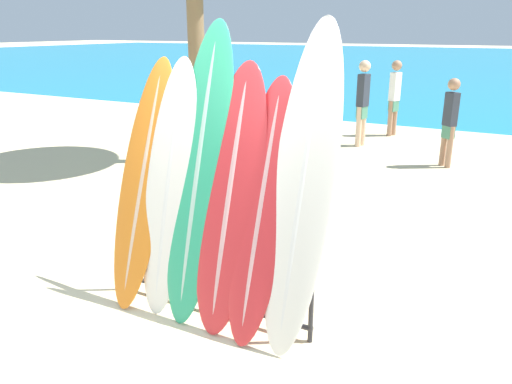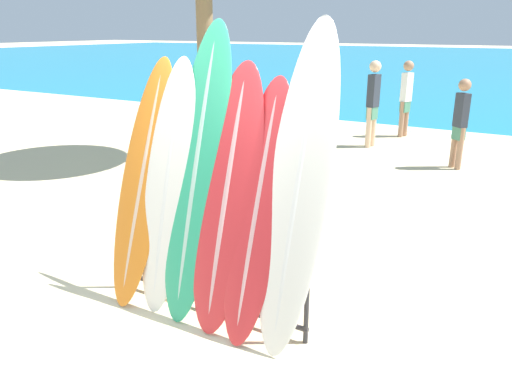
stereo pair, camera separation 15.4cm
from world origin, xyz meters
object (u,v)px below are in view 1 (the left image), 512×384
(surfboard_slot_0, at_px, (143,183))
(surfboard_slot_3, at_px, (231,199))
(surfboard_slot_4, at_px, (262,211))
(person_mid_beach, at_px, (394,95))
(surfboard_slot_5, at_px, (303,188))
(surfboard_rack, at_px, (213,265))
(surfboard_slot_1, at_px, (169,187))
(person_far_left, at_px, (450,119))
(surfboard_slot_2, at_px, (199,173))
(person_near_water, at_px, (363,100))

(surfboard_slot_0, distance_m, surfboard_slot_3, 0.93)
(surfboard_slot_4, distance_m, person_mid_beach, 8.55)
(surfboard_slot_5, bearing_deg, surfboard_rack, -172.98)
(surfboard_slot_1, distance_m, surfboard_slot_4, 0.90)
(person_mid_beach, xyz_separation_m, person_far_left, (1.53, -2.34, -0.07))
(surfboard_slot_2, height_order, surfboard_slot_3, surfboard_slot_2)
(surfboard_rack, height_order, surfboard_slot_4, surfboard_slot_4)
(surfboard_slot_3, bearing_deg, surfboard_slot_5, 5.62)
(surfboard_rack, bearing_deg, surfboard_slot_1, 175.92)
(surfboard_rack, distance_m, surfboard_slot_0, 0.98)
(surfboard_rack, distance_m, surfboard_slot_4, 0.72)
(surfboard_slot_2, relative_size, surfboard_slot_4, 1.21)
(surfboard_slot_2, bearing_deg, person_near_water, 95.08)
(surfboard_slot_0, xyz_separation_m, surfboard_slot_2, (0.59, 0.03, 0.16))
(surfboard_slot_0, bearing_deg, person_near_water, 90.26)
(person_near_water, distance_m, person_mid_beach, 1.46)
(surfboard_slot_4, bearing_deg, surfboard_slot_2, 174.85)
(surfboard_slot_5, distance_m, person_mid_beach, 8.52)
(surfboard_slot_0, height_order, person_mid_beach, surfboard_slot_0)
(surfboard_slot_0, relative_size, surfboard_slot_1, 0.99)
(surfboard_slot_4, height_order, surfboard_slot_5, surfboard_slot_5)
(surfboard_slot_2, relative_size, person_near_water, 1.40)
(surfboard_slot_4, bearing_deg, surfboard_slot_1, 179.79)
(surfboard_slot_4, distance_m, person_near_water, 7.19)
(surfboard_slot_3, relative_size, person_near_water, 1.22)
(surfboard_slot_3, relative_size, surfboard_slot_4, 1.05)
(surfboard_rack, relative_size, person_far_left, 1.18)
(surfboard_rack, relative_size, surfboard_slot_0, 0.86)
(person_mid_beach, bearing_deg, surfboard_slot_4, -154.49)
(surfboard_rack, bearing_deg, surfboard_slot_5, 7.02)
(surfboard_slot_4, distance_m, surfboard_slot_5, 0.39)
(surfboard_slot_0, height_order, surfboard_slot_4, surfboard_slot_0)
(surfboard_slot_3, height_order, person_far_left, surfboard_slot_3)
(surfboard_slot_1, bearing_deg, person_mid_beach, 90.04)
(surfboard_slot_0, relative_size, surfboard_slot_4, 1.05)
(surfboard_slot_0, distance_m, surfboard_slot_5, 1.54)
(surfboard_slot_1, relative_size, surfboard_slot_5, 0.87)
(surfboard_rack, bearing_deg, surfboard_slot_2, 153.00)
(surfboard_slot_0, relative_size, person_far_left, 1.37)
(person_near_water, distance_m, person_far_left, 2.09)
(surfboard_slot_0, relative_size, person_mid_beach, 1.26)
(surfboard_slot_0, bearing_deg, surfboard_slot_3, -1.34)
(surfboard_rack, xyz_separation_m, person_near_water, (-0.79, 7.10, 0.50))
(surfboard_slot_0, xyz_separation_m, person_mid_beach, (0.31, 8.47, -0.15))
(surfboard_slot_2, relative_size, person_far_left, 1.57)
(surfboard_slot_5, height_order, person_near_water, surfboard_slot_5)
(surfboard_slot_4, height_order, person_far_left, surfboard_slot_4)
(surfboard_slot_5, distance_m, person_far_left, 6.11)
(surfboard_slot_4, xyz_separation_m, surfboard_slot_5, (0.32, 0.07, 0.22))
(person_near_water, bearing_deg, surfboard_slot_4, -157.19)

